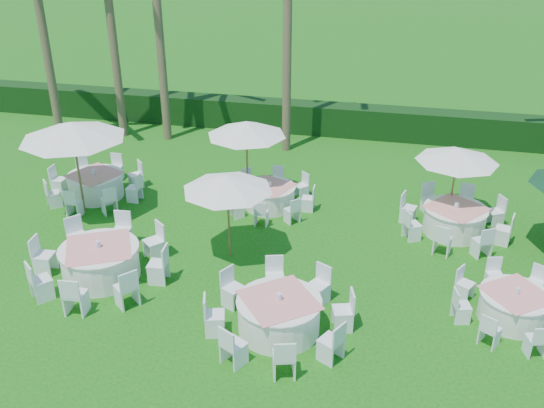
% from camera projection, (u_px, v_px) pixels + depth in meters
% --- Properties ---
extents(ground, '(120.00, 120.00, 0.00)m').
position_uv_depth(ground, '(237.00, 302.00, 14.48)').
color(ground, '#13540E').
rests_on(ground, ground).
extents(hedge, '(34.00, 1.00, 1.20)m').
position_uv_depth(hedge, '(315.00, 118.00, 24.65)').
color(hedge, black).
rests_on(hedge, ground).
extents(banquet_table_a, '(3.49, 3.49, 1.04)m').
position_uv_depth(banquet_table_a, '(100.00, 261.00, 15.25)').
color(banquet_table_a, white).
rests_on(banquet_table_a, ground).
extents(banquet_table_b, '(3.28, 3.28, 0.99)m').
position_uv_depth(banquet_table_b, '(279.00, 314.00, 13.35)').
color(banquet_table_b, white).
rests_on(banquet_table_b, ground).
extents(banquet_table_c, '(2.79, 2.79, 0.86)m').
position_uv_depth(banquet_table_c, '(514.00, 306.00, 13.74)').
color(banquet_table_c, white).
rests_on(banquet_table_c, ground).
extents(banquet_table_d, '(3.09, 3.09, 0.94)m').
position_uv_depth(banquet_table_d, '(96.00, 185.00, 19.41)').
color(banquet_table_d, white).
rests_on(banquet_table_d, ground).
extents(banquet_table_e, '(2.79, 2.79, 0.86)m').
position_uv_depth(banquet_table_e, '(270.00, 196.00, 18.78)').
color(banquet_table_e, white).
rests_on(banquet_table_e, ground).
extents(banquet_table_f, '(3.12, 3.12, 0.95)m').
position_uv_depth(banquet_table_f, '(454.00, 219.00, 17.32)').
color(banquet_table_f, white).
rests_on(banquet_table_f, ground).
extents(umbrella_a, '(3.05, 3.05, 2.94)m').
position_uv_depth(umbrella_a, '(72.00, 130.00, 17.34)').
color(umbrella_a, brown).
rests_on(umbrella_a, ground).
extents(umbrella_b, '(2.36, 2.36, 2.38)m').
position_uv_depth(umbrella_b, '(227.00, 183.00, 15.38)').
color(umbrella_b, brown).
rests_on(umbrella_b, ground).
extents(umbrella_c, '(2.45, 2.45, 2.61)m').
position_uv_depth(umbrella_c, '(246.00, 128.00, 18.37)').
color(umbrella_c, brown).
rests_on(umbrella_c, ground).
extents(umbrella_d, '(2.37, 2.37, 2.27)m').
position_uv_depth(umbrella_d, '(458.00, 155.00, 17.28)').
color(umbrella_d, brown).
rests_on(umbrella_d, ground).
extents(palm_b, '(4.35, 4.29, 9.10)m').
position_uv_depth(palm_b, '(157.00, 9.00, 21.99)').
color(palm_b, brown).
rests_on(palm_b, ground).
extents(palm_f, '(4.12, 4.40, 7.00)m').
position_uv_depth(palm_f, '(45.00, 42.00, 22.10)').
color(palm_f, brown).
rests_on(palm_f, ground).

